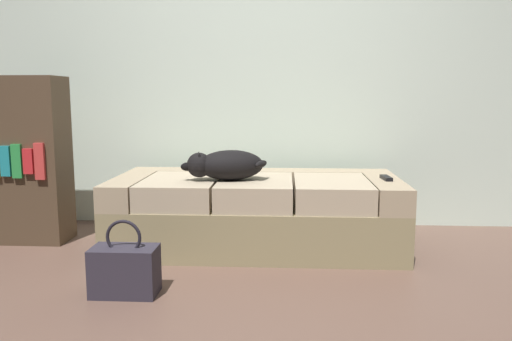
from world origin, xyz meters
TOP-DOWN VIEW (x-y plane):
  - ground_plane at (0.00, 0.00)m, footprint 10.00×10.00m
  - back_wall at (0.00, 1.73)m, footprint 6.40×0.10m
  - couch at (0.00, 1.08)m, footprint 1.82×0.86m
  - dog_dark at (-0.19, 0.95)m, footprint 0.54×0.31m
  - tv_remote at (0.81, 1.02)m, footprint 0.06×0.15m
  - handbag at (-0.60, 0.22)m, footprint 0.32×0.18m
  - bookshelf at (-1.56, 1.12)m, footprint 0.56×0.30m

SIDE VIEW (x-z plane):
  - ground_plane at x=0.00m, z-range 0.00..0.00m
  - handbag at x=-0.60m, z-range -0.06..0.31m
  - couch at x=0.00m, z-range 0.00..0.45m
  - tv_remote at x=0.81m, z-range 0.46..0.48m
  - dog_dark at x=-0.19m, z-range 0.46..0.64m
  - bookshelf at x=-1.56m, z-range 0.00..1.10m
  - back_wall at x=0.00m, z-range 0.00..2.80m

